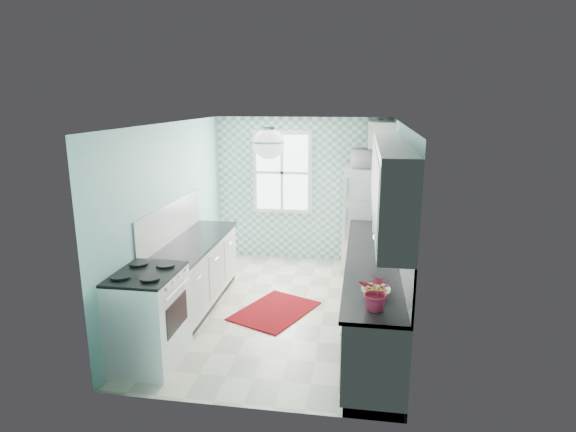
% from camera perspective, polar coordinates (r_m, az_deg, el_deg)
% --- Properties ---
extents(floor, '(3.00, 4.40, 0.02)m').
position_cam_1_polar(floor, '(6.72, -0.76, -10.98)').
color(floor, beige).
rests_on(floor, ground).
extents(ceiling, '(3.00, 4.40, 0.02)m').
position_cam_1_polar(ceiling, '(6.11, -0.84, 11.01)').
color(ceiling, white).
rests_on(ceiling, wall_back).
extents(wall_back, '(3.00, 0.02, 2.50)m').
position_cam_1_polar(wall_back, '(8.43, 1.72, 3.16)').
color(wall_back, '#7BBCB6').
rests_on(wall_back, floor).
extents(wall_front, '(3.00, 0.02, 2.50)m').
position_cam_1_polar(wall_front, '(4.24, -5.85, -7.85)').
color(wall_front, '#7BBCB6').
rests_on(wall_front, floor).
extents(wall_left, '(0.02, 4.40, 2.50)m').
position_cam_1_polar(wall_left, '(6.71, -13.61, -0.01)').
color(wall_left, '#7BBCB6').
rests_on(wall_left, floor).
extents(wall_right, '(0.02, 4.40, 2.50)m').
position_cam_1_polar(wall_right, '(6.23, 13.02, -1.04)').
color(wall_right, '#7BBCB6').
rests_on(wall_right, floor).
extents(accent_wall, '(3.00, 0.01, 2.50)m').
position_cam_1_polar(accent_wall, '(8.41, 1.70, 3.13)').
color(accent_wall, '#67B09D').
rests_on(accent_wall, wall_back).
extents(window, '(1.04, 0.05, 1.44)m').
position_cam_1_polar(window, '(8.39, -0.69, 5.18)').
color(window, white).
rests_on(window, wall_back).
extents(backsplash_right, '(0.02, 3.60, 0.51)m').
position_cam_1_polar(backsplash_right, '(5.86, 13.04, -2.54)').
color(backsplash_right, white).
rests_on(backsplash_right, wall_right).
extents(backsplash_left, '(0.02, 2.15, 0.51)m').
position_cam_1_polar(backsplash_left, '(6.65, -13.66, -0.63)').
color(backsplash_left, white).
rests_on(backsplash_left, wall_left).
extents(upper_cabinets_right, '(0.33, 3.20, 0.90)m').
position_cam_1_polar(upper_cabinets_right, '(5.50, 11.98, 4.00)').
color(upper_cabinets_right, silver).
rests_on(upper_cabinets_right, wall_right).
extents(upper_cabinet_fridge, '(0.40, 0.74, 0.40)m').
position_cam_1_polar(upper_cabinet_fridge, '(7.87, 10.98, 9.49)').
color(upper_cabinet_fridge, silver).
rests_on(upper_cabinet_fridge, wall_right).
extents(ceiling_light, '(0.34, 0.34, 0.35)m').
position_cam_1_polar(ceiling_light, '(5.34, -2.29, 8.58)').
color(ceiling_light, silver).
rests_on(ceiling_light, ceiling).
extents(base_cabinets_right, '(0.60, 3.60, 0.90)m').
position_cam_1_polar(base_cabinets_right, '(6.09, 9.92, -9.18)').
color(base_cabinets_right, white).
rests_on(base_cabinets_right, floor).
extents(countertop_right, '(0.63, 3.60, 0.04)m').
position_cam_1_polar(countertop_right, '(5.93, 9.96, -4.99)').
color(countertop_right, black).
rests_on(countertop_right, base_cabinets_right).
extents(base_cabinets_left, '(0.60, 2.15, 0.90)m').
position_cam_1_polar(base_cabinets_left, '(6.77, -11.03, -6.85)').
color(base_cabinets_left, white).
rests_on(base_cabinets_left, floor).
extents(countertop_left, '(0.63, 2.15, 0.04)m').
position_cam_1_polar(countertop_left, '(6.61, -11.09, -3.05)').
color(countertop_left, black).
rests_on(countertop_left, base_cabinets_left).
extents(fridge, '(0.75, 0.74, 1.71)m').
position_cam_1_polar(fridge, '(8.05, 9.18, -0.39)').
color(fridge, white).
rests_on(fridge, floor).
extents(stove, '(0.68, 0.84, 1.02)m').
position_cam_1_polar(stove, '(5.48, -16.32, -11.32)').
color(stove, white).
rests_on(stove, floor).
extents(sink, '(0.48, 0.40, 0.53)m').
position_cam_1_polar(sink, '(6.80, 10.02, -2.43)').
color(sink, silver).
rests_on(sink, countertop_right).
extents(rug, '(1.20, 1.38, 0.02)m').
position_cam_1_polar(rug, '(6.63, -1.57, -11.19)').
color(rug, '#64030B').
rests_on(rug, floor).
extents(dish_towel, '(0.09, 0.21, 0.32)m').
position_cam_1_polar(dish_towel, '(7.04, 7.26, -5.63)').
color(dish_towel, '#65B9B1').
rests_on(dish_towel, base_cabinets_right).
extents(fruit_bowl, '(0.29, 0.29, 0.07)m').
position_cam_1_polar(fruit_bowl, '(4.82, 10.37, -8.78)').
color(fruit_bowl, white).
rests_on(fruit_bowl, countertop_right).
extents(potted_plant, '(0.39, 0.37, 0.36)m').
position_cam_1_polar(potted_plant, '(4.44, 10.55, -8.82)').
color(potted_plant, red).
rests_on(potted_plant, countertop_right).
extents(soap_bottle, '(0.10, 0.10, 0.21)m').
position_cam_1_polar(soap_bottle, '(6.98, 10.40, -1.07)').
color(soap_bottle, '#95BAC4').
rests_on(soap_bottle, countertop_right).
extents(microwave, '(0.57, 0.40, 0.31)m').
position_cam_1_polar(microwave, '(7.87, 9.47, 6.75)').
color(microwave, white).
rests_on(microwave, fridge).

